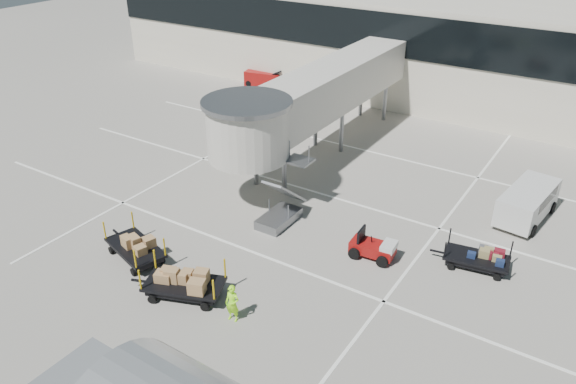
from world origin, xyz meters
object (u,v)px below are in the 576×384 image
baggage_tug (374,248)px  belt_loader (264,79)px  box_cart_far (133,248)px  box_cart_near (181,282)px  minivan (529,200)px  suitcase_cart (478,259)px  ground_worker (232,303)px

baggage_tug → belt_loader: 27.54m
baggage_tug → box_cart_far: bearing=-151.1°
box_cart_near → minivan: size_ratio=0.87×
box_cart_near → box_cart_far: box_cart_near is taller
box_cart_near → belt_loader: bearing=97.2°
suitcase_cart → box_cart_near: box_cart_near is taller
box_cart_near → belt_loader: belt_loader is taller
box_cart_far → belt_loader: belt_loader is taller
ground_worker → minivan: bearing=52.8°
box_cart_near → belt_loader: (-13.92, 26.30, 0.00)m
suitcase_cart → box_cart_far: 16.22m
suitcase_cart → minivan: bearing=72.8°
box_cart_near → ground_worker: bearing=-22.6°
ground_worker → belt_loader: 31.31m
box_cart_far → ground_worker: 6.72m
box_cart_far → baggage_tug: bearing=50.2°
suitcase_cart → box_cart_far: size_ratio=0.89×
suitcase_cart → box_cart_far: box_cart_far is taller
box_cart_far → ground_worker: ground_worker is taller
baggage_tug → minivan: 9.48m
box_cart_far → belt_loader: bearing=128.5°
suitcase_cart → belt_loader: 29.80m
box_cart_far → ground_worker: (6.65, -0.90, 0.26)m
baggage_tug → ground_worker: 7.79m
suitcase_cart → ground_worker: ground_worker is taller
suitcase_cart → ground_worker: bearing=-138.3°
baggage_tug → minivan: (5.31, 7.83, 0.55)m
baggage_tug → belt_loader: size_ratio=0.60×
minivan → belt_loader: (-25.07, 11.36, -0.41)m
box_cart_far → suitcase_cart: bearing=46.9°
suitcase_cart → baggage_tug: bearing=-166.8°
box_cart_near → minivan: 18.65m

